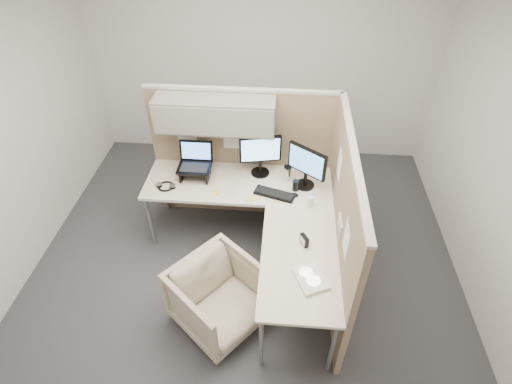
# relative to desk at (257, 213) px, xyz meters

# --- Properties ---
(ground) EXTENTS (4.50, 4.50, 0.00)m
(ground) POSITION_rel_desk_xyz_m (-0.12, -0.13, -0.69)
(ground) COLOR #343438
(ground) RESTS_ON ground
(partition_back) EXTENTS (2.00, 0.36, 1.63)m
(partition_back) POSITION_rel_desk_xyz_m (-0.34, 0.70, 0.41)
(partition_back) COLOR #8C755B
(partition_back) RESTS_ON ground
(partition_right) EXTENTS (0.07, 2.03, 1.63)m
(partition_right) POSITION_rel_desk_xyz_m (0.78, -0.19, 0.13)
(partition_right) COLOR #8C755B
(partition_right) RESTS_ON ground
(desk) EXTENTS (2.00, 1.98, 0.73)m
(desk) POSITION_rel_desk_xyz_m (0.00, 0.00, 0.00)
(desk) COLOR beige
(desk) RESTS_ON ground
(office_chair) EXTENTS (0.98, 0.99, 0.74)m
(office_chair) POSITION_rel_desk_xyz_m (-0.28, -0.77, -0.32)
(office_chair) COLOR #C4AF9C
(office_chair) RESTS_ON ground
(monitor_left) EXTENTS (0.44, 0.20, 0.47)m
(monitor_left) POSITION_rel_desk_xyz_m (-0.02, 0.58, 0.32)
(monitor_left) COLOR black
(monitor_left) RESTS_ON desk
(monitor_right) EXTENTS (0.37, 0.29, 0.47)m
(monitor_right) POSITION_rel_desk_xyz_m (0.46, 0.41, 0.32)
(monitor_right) COLOR black
(monitor_right) RESTS_ON desk
(laptop_station) EXTENTS (0.35, 0.30, 0.37)m
(laptop_station) POSITION_rel_desk_xyz_m (-0.70, 0.48, 0.18)
(laptop_station) COLOR black
(laptop_station) RESTS_ON desk
(keyboard) EXTENTS (0.44, 0.25, 0.02)m
(keyboard) POSITION_rel_desk_xyz_m (0.16, 0.23, 0.05)
(keyboard) COLOR black
(keyboard) RESTS_ON desk
(mouse) EXTENTS (0.09, 0.06, 0.03)m
(mouse) POSITION_rel_desk_xyz_m (0.36, 0.23, 0.06)
(mouse) COLOR black
(mouse) RESTS_ON desk
(travel_mug) EXTENTS (0.08, 0.08, 0.17)m
(travel_mug) POSITION_rel_desk_xyz_m (0.28, 0.49, 0.13)
(travel_mug) COLOR silver
(travel_mug) RESTS_ON desk
(soda_can_green) EXTENTS (0.07, 0.07, 0.12)m
(soda_can_green) POSITION_rel_desk_xyz_m (0.52, 0.10, 0.10)
(soda_can_green) COLOR silver
(soda_can_green) RESTS_ON desk
(soda_can_silver) EXTENTS (0.07, 0.07, 0.12)m
(soda_can_silver) POSITION_rel_desk_xyz_m (0.37, 0.33, 0.10)
(soda_can_silver) COLOR black
(soda_can_silver) RESTS_ON desk
(sticky_note_a) EXTENTS (0.08, 0.08, 0.01)m
(sticky_note_a) POSITION_rel_desk_xyz_m (-0.44, 0.21, 0.05)
(sticky_note_a) COLOR yellow
(sticky_note_a) RESTS_ON desk
(sticky_note_b) EXTENTS (0.08, 0.08, 0.01)m
(sticky_note_b) POSITION_rel_desk_xyz_m (-0.09, 0.15, 0.05)
(sticky_note_b) COLOR yellow
(sticky_note_b) RESTS_ON desk
(headphones) EXTENTS (0.21, 0.18, 0.03)m
(headphones) POSITION_rel_desk_xyz_m (-0.98, 0.27, 0.06)
(headphones) COLOR black
(headphones) RESTS_ON desk
(paper_stack) EXTENTS (0.32, 0.35, 0.03)m
(paper_stack) POSITION_rel_desk_xyz_m (0.50, -0.81, 0.06)
(paper_stack) COLOR white
(paper_stack) RESTS_ON desk
(desk_clock) EXTENTS (0.08, 0.11, 0.10)m
(desk_clock) POSITION_rel_desk_xyz_m (0.45, -0.42, 0.09)
(desk_clock) COLOR black
(desk_clock) RESTS_ON desk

